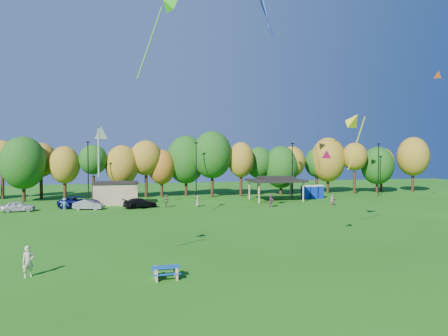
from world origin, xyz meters
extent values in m
plane|color=#19600F|center=(0.00, 0.00, 0.00)|extent=(160.00, 160.00, 0.00)
cylinder|color=black|center=(-28.03, 48.93, 2.06)|extent=(0.50, 0.50, 4.12)
ellipsoid|color=olive|center=(-28.03, 48.93, 6.86)|extent=(4.78, 4.78, 5.18)
cylinder|color=black|center=(-23.75, 44.20, 1.78)|extent=(0.50, 0.50, 3.56)
ellipsoid|color=#144C0F|center=(-23.75, 44.20, 5.94)|extent=(6.62, 6.62, 8.00)
cylinder|color=black|center=(-22.13, 48.25, 1.90)|extent=(0.50, 0.50, 3.79)
ellipsoid|color=olive|center=(-22.13, 48.25, 6.32)|extent=(4.94, 4.94, 5.58)
cylinder|color=black|center=(-18.02, 45.01, 1.67)|extent=(0.50, 0.50, 3.34)
ellipsoid|color=olive|center=(-18.02, 45.01, 5.56)|extent=(4.61, 4.61, 5.88)
cylinder|color=black|center=(-13.72, 44.85, 1.91)|extent=(0.50, 0.50, 3.82)
ellipsoid|color=#144C0F|center=(-13.72, 44.85, 6.36)|extent=(4.43, 4.43, 4.73)
cylinder|color=black|center=(-9.30, 45.50, 1.63)|extent=(0.50, 0.50, 3.25)
ellipsoid|color=olive|center=(-9.30, 45.50, 5.42)|extent=(5.33, 5.33, 6.53)
cylinder|color=black|center=(-5.45, 46.07, 1.98)|extent=(0.50, 0.50, 3.96)
ellipsoid|color=olive|center=(-5.45, 46.07, 6.61)|extent=(5.31, 5.31, 5.82)
cylinder|color=black|center=(-2.85, 46.34, 1.52)|extent=(0.50, 0.50, 3.05)
ellipsoid|color=#995914|center=(-2.85, 46.34, 5.08)|extent=(4.54, 4.54, 5.87)
cylinder|color=black|center=(1.42, 47.53, 1.89)|extent=(0.50, 0.50, 3.77)
ellipsoid|color=#144C0F|center=(1.42, 47.53, 6.29)|extent=(6.69, 6.69, 8.35)
cylinder|color=black|center=(5.46, 44.54, 2.14)|extent=(0.50, 0.50, 4.28)
ellipsoid|color=#144C0F|center=(5.46, 44.54, 7.14)|extent=(6.64, 6.64, 8.01)
cylinder|color=black|center=(10.41, 44.21, 1.88)|extent=(0.50, 0.50, 3.76)
ellipsoid|color=olive|center=(10.41, 44.21, 6.27)|extent=(4.49, 4.49, 6.02)
cylinder|color=black|center=(14.29, 46.25, 1.72)|extent=(0.50, 0.50, 3.43)
ellipsoid|color=#144C0F|center=(14.29, 46.25, 5.72)|extent=(4.77, 4.77, 5.63)
cylinder|color=black|center=(18.11, 45.40, 1.48)|extent=(0.50, 0.50, 2.95)
ellipsoid|color=#144C0F|center=(18.11, 45.40, 4.92)|extent=(6.14, 6.14, 7.54)
cylinder|color=black|center=(20.39, 45.86, 1.76)|extent=(0.50, 0.50, 3.52)
ellipsoid|color=olive|center=(20.39, 45.86, 5.87)|extent=(4.78, 4.78, 5.53)
cylinder|color=black|center=(26.06, 47.51, 1.69)|extent=(0.50, 0.50, 3.39)
ellipsoid|color=#144C0F|center=(26.06, 47.51, 5.64)|extent=(4.54, 4.54, 5.46)
cylinder|color=black|center=(27.70, 46.23, 1.86)|extent=(0.50, 0.50, 3.72)
ellipsoid|color=olive|center=(27.70, 46.23, 6.20)|extent=(6.32, 6.32, 8.24)
cylinder|color=black|center=(31.99, 44.27, 2.03)|extent=(0.50, 0.50, 4.06)
ellipsoid|color=olive|center=(31.99, 44.27, 6.77)|extent=(4.50, 4.50, 5.13)
cylinder|color=black|center=(37.07, 44.81, 1.53)|extent=(0.50, 0.50, 3.05)
ellipsoid|color=#144C0F|center=(37.07, 44.81, 5.09)|extent=(5.97, 5.97, 7.05)
cylinder|color=black|center=(38.98, 46.35, 1.78)|extent=(0.50, 0.50, 3.55)
ellipsoid|color=olive|center=(38.98, 46.35, 5.92)|extent=(4.60, 4.60, 4.99)
cylinder|color=black|center=(44.51, 44.51, 2.03)|extent=(0.50, 0.50, 4.07)
ellipsoid|color=olive|center=(44.51, 44.51, 6.78)|extent=(5.83, 5.83, 7.42)
cylinder|color=black|center=(-14.00, 40.00, 4.50)|extent=(0.16, 0.16, 9.00)
cube|color=black|center=(-14.00, 40.00, 9.00)|extent=(0.50, 0.25, 0.18)
cylinder|color=black|center=(2.00, 40.00, 4.50)|extent=(0.16, 0.16, 9.00)
cube|color=black|center=(2.00, 40.00, 9.00)|extent=(0.50, 0.25, 0.18)
cylinder|color=black|center=(18.00, 40.00, 4.50)|extent=(0.16, 0.16, 9.00)
cube|color=black|center=(18.00, 40.00, 9.00)|extent=(0.50, 0.25, 0.18)
cylinder|color=black|center=(34.00, 40.00, 4.50)|extent=(0.16, 0.16, 9.00)
cube|color=black|center=(34.00, 40.00, 9.00)|extent=(0.50, 0.25, 0.18)
cube|color=tan|center=(-10.00, 38.00, 1.50)|extent=(6.00, 4.00, 3.00)
cube|color=black|center=(-10.00, 38.00, 3.12)|extent=(6.30, 4.30, 0.25)
cylinder|color=tan|center=(10.50, 34.50, 1.50)|extent=(0.24, 0.24, 3.00)
cylinder|color=tan|center=(17.50, 34.50, 1.50)|extent=(0.24, 0.24, 3.00)
cylinder|color=tan|center=(10.50, 39.50, 1.50)|extent=(0.24, 0.24, 3.00)
cylinder|color=tan|center=(17.50, 39.50, 1.50)|extent=(0.24, 0.24, 3.00)
cube|color=black|center=(14.00, 37.00, 3.15)|extent=(8.20, 6.20, 0.35)
cube|color=black|center=(14.00, 37.00, 3.55)|extent=(5.00, 3.50, 0.45)
cube|color=#0B2897|center=(19.54, 38.25, 1.00)|extent=(1.10, 1.10, 2.00)
cube|color=silver|center=(19.54, 38.25, 2.09)|extent=(1.15, 1.15, 0.18)
cube|color=#0B2897|center=(20.84, 38.12, 1.00)|extent=(1.10, 1.10, 2.00)
cube|color=silver|center=(20.84, 38.12, 2.09)|extent=(1.15, 1.15, 0.18)
cube|color=#0B2897|center=(22.14, 38.55, 1.00)|extent=(1.10, 1.10, 2.00)
cube|color=silver|center=(22.14, 38.55, 2.09)|extent=(1.15, 1.15, 0.18)
cube|color=tan|center=(-6.44, 1.76, 0.32)|extent=(0.15, 1.29, 0.64)
cube|color=tan|center=(-5.28, 1.80, 0.32)|extent=(0.15, 1.29, 0.64)
cube|color=#114898|center=(-5.86, 1.78, 0.67)|extent=(1.62, 0.73, 0.05)
cube|color=#114898|center=(-5.84, 1.23, 0.39)|extent=(1.61, 0.28, 0.04)
cube|color=#114898|center=(-5.88, 2.33, 0.39)|extent=(1.61, 0.28, 0.04)
imported|color=beige|center=(-13.73, 3.86, 0.92)|extent=(0.80, 0.73, 1.85)
imported|color=silver|center=(-21.71, 33.08, 0.66)|extent=(3.96, 1.77, 1.32)
imported|color=gray|center=(-13.32, 33.01, 0.62)|extent=(3.96, 2.02, 1.24)
imported|color=#0D0F4E|center=(-14.62, 35.06, 0.77)|extent=(5.84, 3.33, 1.54)
imported|color=black|center=(-6.69, 33.23, 0.66)|extent=(4.91, 3.18, 1.32)
imported|color=#8E3B69|center=(10.79, 30.08, 0.90)|extent=(0.67, 1.71, 1.81)
imported|color=#86865C|center=(0.98, 32.46, 0.78)|extent=(0.56, 0.80, 1.56)
imported|color=teal|center=(-16.27, 33.14, 0.79)|extent=(1.15, 0.88, 1.58)
imported|color=#AE526B|center=(19.53, 29.38, 0.78)|extent=(0.60, 0.42, 1.56)
imported|color=#5A6A41|center=(-3.21, 32.92, 0.88)|extent=(0.96, 1.08, 1.76)
cone|color=#3CD81C|center=(-4.23, 13.28, 20.11)|extent=(2.35, 2.11, 1.94)
cylinder|color=#3CD81C|center=(-6.15, 14.14, 16.96)|extent=(2.31, 1.11, 6.61)
cylinder|color=blue|center=(8.40, 26.12, 25.43)|extent=(0.64, 2.10, 5.67)
cone|color=silver|center=(-9.56, 3.97, 8.63)|extent=(1.03, 1.32, 1.25)
cylinder|color=silver|center=(-9.64, 3.07, 7.28)|extent=(0.20, 1.12, 2.85)
cone|color=#FC0E6E|center=(7.17, 7.32, 7.32)|extent=(1.35, 1.45, 1.18)
cylinder|color=navy|center=(4.39, 13.92, 19.96)|extent=(1.29, 0.87, 3.79)
cone|color=yellow|center=(12.37, 12.09, 10.41)|extent=(2.08, 2.36, 1.95)
cylinder|color=yellow|center=(11.82, 10.69, 8.16)|extent=(0.76, 1.71, 4.73)
cone|color=#D54719|center=(30.98, 23.07, 17.65)|extent=(1.63, 1.81, 1.48)
camera|label=1|loc=(-7.74, -21.37, 7.24)|focal=32.00mm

